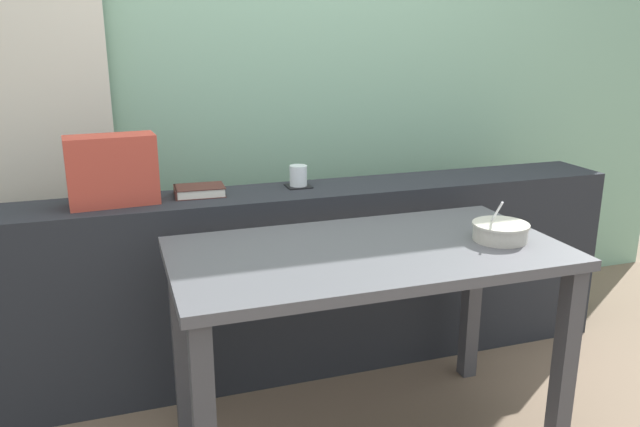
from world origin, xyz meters
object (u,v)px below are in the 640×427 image
coaster_square (298,186)px  soup_bowl (500,232)px  juice_glass (298,177)px  throw_pillow (112,170)px  breakfast_table (367,279)px  closed_book (199,191)px

coaster_square → soup_bowl: (0.50, -0.71, -0.03)m
juice_glass → soup_bowl: juice_glass is taller
coaster_square → throw_pillow: throw_pillow is taller
breakfast_table → throw_pillow: throw_pillow is taller
closed_book → soup_bowl: size_ratio=1.03×
soup_bowl → coaster_square: bearing=125.4°
breakfast_table → coaster_square: size_ratio=12.92×
coaster_square → soup_bowl: soup_bowl is taller
juice_glass → closed_book: size_ratio=0.43×
soup_bowl → throw_pillow: bearing=151.7°
throw_pillow → soup_bowl: (1.24, -0.66, -0.16)m
closed_book → throw_pillow: bearing=-173.9°
coaster_square → throw_pillow: 0.74m
breakfast_table → coaster_square: coaster_square is taller
coaster_square → juice_glass: (-0.00, 0.00, 0.04)m
breakfast_table → juice_glass: bearing=94.1°
soup_bowl → closed_book: bearing=142.7°
coaster_square → closed_book: 0.41m
coaster_square → throw_pillow: bearing=-176.3°
breakfast_table → soup_bowl: (0.46, -0.07, 0.14)m
coaster_square → soup_bowl: 0.87m
coaster_square → closed_book: closed_book is taller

